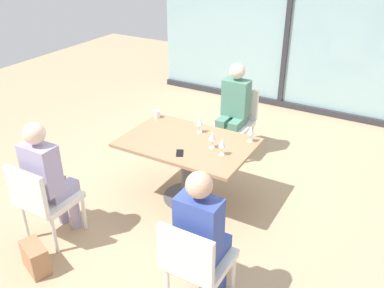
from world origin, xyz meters
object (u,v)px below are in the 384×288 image
wine_glass_3 (222,143)px  handbag_0 (35,258)px  wine_glass_2 (251,130)px  person_near_window (234,106)px  dining_table_main (187,155)px  cell_phone_on_table (180,153)px  coffee_cup (157,114)px  chair_front_right (195,260)px  person_front_left (48,175)px  wine_glass_0 (200,122)px  wine_glass_1 (212,137)px  person_front_right (202,231)px  chair_front_left (43,198)px  chair_near_window (236,118)px

wine_glass_3 → handbag_0: 2.04m
wine_glass_3 → wine_glass_2: bearing=71.6°
person_near_window → wine_glass_2: bearing=-55.8°
dining_table_main → cell_phone_on_table: 0.33m
wine_glass_3 → coffee_cup: wine_glass_3 is taller
chair_front_right → coffee_cup: 2.22m
person_front_left → wine_glass_0: bearing=59.9°
dining_table_main → person_near_window: (-0.00, 1.19, 0.14)m
wine_glass_1 → handbag_0: (-0.91, -1.66, -0.72)m
cell_phone_on_table → handbag_0: 1.66m
person_front_right → cell_phone_on_table: 1.20m
dining_table_main → handbag_0: (-0.62, -1.66, -0.42)m
chair_front_left → wine_glass_1: wine_glass_1 is taller
coffee_cup → person_front_left: bearing=-97.4°
person_front_left → handbag_0: person_front_left is taller
wine_glass_2 → coffee_cup: bearing=178.8°
wine_glass_3 → coffee_cup: 1.17m
chair_near_window → cell_phone_on_table: bearing=-87.5°
dining_table_main → chair_front_left: bearing=-122.5°
person_front_left → wine_glass_2: 2.08m
chair_front_left → person_front_left: bearing=90.0°
wine_glass_3 → cell_phone_on_table: 0.45m
cell_phone_on_table → chair_front_left: bearing=-159.6°
chair_near_window → chair_front_right: (0.83, -2.60, 0.00)m
chair_front_left → person_near_window: 2.64m
person_near_window → cell_phone_on_table: size_ratio=8.75×
chair_near_window → person_front_left: bearing=-108.4°
coffee_cup → cell_phone_on_table: 0.94m
dining_table_main → handbag_0: bearing=-110.4°
chair_near_window → chair_front_right: 2.73m
dining_table_main → chair_front_left: 1.55m
person_front_right → wine_glass_1: person_front_right is taller
chair_front_right → wine_glass_2: bearing=98.4°
chair_near_window → wine_glass_3: wine_glass_3 is taller
wine_glass_0 → coffee_cup: size_ratio=2.06×
chair_near_window → wine_glass_2: size_ratio=4.70×
person_front_right → person_front_left: bearing=180.0°
chair_front_left → wine_glass_0: 1.80m
handbag_0 → person_front_right: bearing=38.3°
person_front_right → coffee_cup: size_ratio=14.00×
chair_near_window → person_front_right: (0.83, -2.50, 0.20)m
chair_near_window → cell_phone_on_table: chair_near_window is taller
chair_front_left → handbag_0: 0.55m
chair_near_window → wine_glass_1: 1.39m
dining_table_main → chair_front_right: 1.55m
wine_glass_0 → cell_phone_on_table: (0.06, -0.52, -0.13)m
person_front_right → wine_glass_3: (-0.38, 1.11, 0.16)m
wine_glass_2 → wine_glass_3: same height
chair_front_right → chair_near_window: bearing=107.7°
wine_glass_0 → person_near_window: bearing=90.6°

